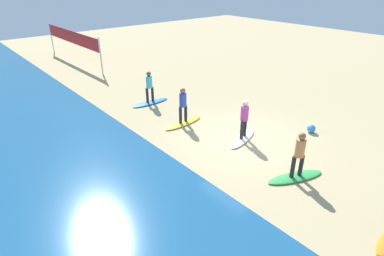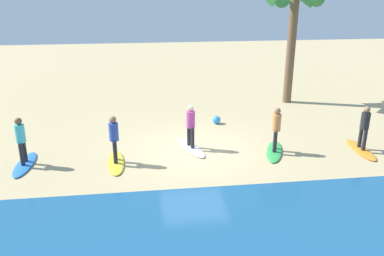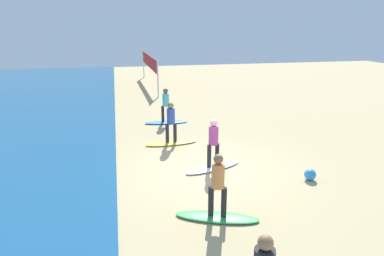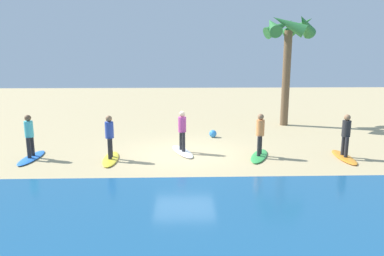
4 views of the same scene
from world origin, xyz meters
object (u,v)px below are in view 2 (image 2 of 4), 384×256
at_px(surfboard_yellow, 116,162).
at_px(surfer_yellow, 114,136).
at_px(surfboard_orange, 361,150).
at_px(surfboard_white, 191,148).
at_px(beach_ball, 217,120).
at_px(surfboard_blue, 25,164).
at_px(surfer_white, 191,123).
at_px(surfer_orange, 365,125).
at_px(surfer_green, 276,126).
at_px(palm_tree, 295,4).
at_px(surfer_blue, 21,137).
at_px(surfboard_green, 274,151).

height_order(surfboard_yellow, surfer_yellow, surfer_yellow).
bearing_deg(surfboard_yellow, surfboard_orange, 86.12).
bearing_deg(surfboard_white, beach_ball, 132.76).
relative_size(surfer_yellow, surfboard_blue, 0.78).
height_order(surfer_white, beach_ball, surfer_white).
relative_size(surfboard_yellow, surfboard_blue, 1.00).
height_order(surfboard_orange, surfer_orange, surfer_orange).
bearing_deg(surfer_green, surfboard_white, -13.93).
relative_size(surfer_green, beach_ball, 4.51).
distance_m(surfer_yellow, palm_tree, 11.61).
bearing_deg(surfer_yellow, palm_tree, -142.17).
bearing_deg(surfer_blue, palm_tree, -151.17).
bearing_deg(surfboard_white, surfer_blue, -101.07).
bearing_deg(surfer_green, surfer_white, -13.93).
bearing_deg(surfer_green, beach_ball, -66.32).
xyz_separation_m(surfer_yellow, beach_ball, (-4.26, -3.70, -0.86)).
bearing_deg(surfboard_orange, surfboard_blue, -88.17).
bearing_deg(surfboard_white, surfboard_yellow, -88.63).
relative_size(surfer_orange, surfboard_yellow, 0.78).
distance_m(surfer_green, palm_tree, 8.10).
bearing_deg(surfer_blue, surfer_yellow, 175.46).
height_order(surfboard_orange, surfboard_white, same).
height_order(surfboard_white, beach_ball, beach_ball).
bearing_deg(surfboard_blue, surfboard_yellow, 87.05).
bearing_deg(surfboard_blue, surfer_white, 98.73).
relative_size(surfer_white, surfer_blue, 1.00).
distance_m(surfer_green, surfboard_yellow, 5.87).
relative_size(surfboard_green, beach_ball, 5.78).
bearing_deg(palm_tree, beach_ball, 34.50).
xyz_separation_m(surfer_blue, palm_tree, (-11.72, -6.45, 3.95)).
bearing_deg(surfboard_green, palm_tree, 177.34).
bearing_deg(surfer_orange, beach_ball, -37.89).
relative_size(surfer_yellow, beach_ball, 4.51).
height_order(surfer_green, palm_tree, palm_tree).
bearing_deg(surfer_green, surfer_orange, 175.48).
bearing_deg(surfer_white, palm_tree, -135.77).
distance_m(surfboard_green, beach_ball, 3.79).
distance_m(surfboard_green, surfboard_yellow, 5.79).
distance_m(surfer_orange, surfer_blue, 12.15).
height_order(surfer_green, surfer_blue, same).
xyz_separation_m(surfer_orange, surfboard_blue, (12.15, -0.28, -0.99)).
distance_m(surfboard_green, surfboard_white, 3.12).
xyz_separation_m(surfboard_green, surfer_yellow, (5.78, 0.23, 0.99)).
distance_m(surfboard_yellow, surfboard_blue, 3.11).
relative_size(surfer_blue, beach_ball, 4.51).
distance_m(surfboard_green, surfer_green, 0.99).
relative_size(surfer_yellow, surfer_blue, 1.00).
height_order(surfboard_orange, surfboard_green, same).
distance_m(surfboard_blue, palm_tree, 14.26).
distance_m(surfboard_green, surfer_yellow, 5.87).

